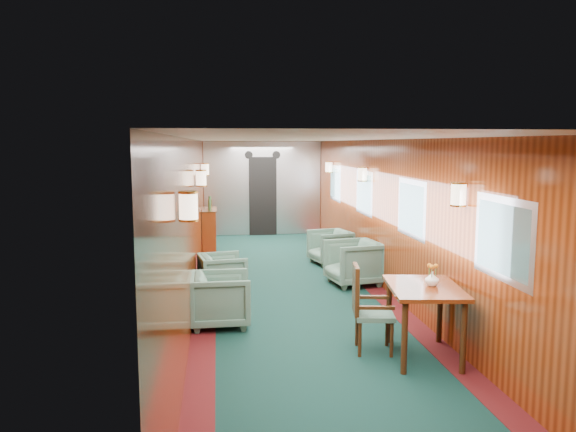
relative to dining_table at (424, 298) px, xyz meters
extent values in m
plane|color=black|center=(-1.07, 2.67, -0.67)|extent=(12.00, 12.00, 0.00)
cube|color=white|center=(-1.07, 2.67, 1.68)|extent=(3.00, 12.00, 0.10)
cube|color=white|center=(-1.07, 2.67, 1.69)|extent=(1.20, 12.00, 0.06)
cube|color=maroon|center=(-1.07, 8.67, 0.53)|extent=(3.00, 0.10, 2.40)
cube|color=maroon|center=(-1.07, -3.33, 0.53)|extent=(3.00, 0.10, 2.40)
cube|color=maroon|center=(-2.57, 2.67, 0.53)|extent=(0.10, 12.00, 2.40)
cube|color=maroon|center=(0.43, 2.67, 0.53)|extent=(0.10, 12.00, 2.40)
cube|color=#3D0C0E|center=(-2.42, 2.67, -0.67)|extent=(0.30, 12.00, 0.01)
cube|color=#3D0C0E|center=(0.28, 2.67, -0.67)|extent=(0.30, 12.00, 0.01)
cube|color=#B6B8BE|center=(-1.07, 8.59, 0.53)|extent=(2.98, 0.12, 2.38)
cube|color=black|center=(-1.07, 8.51, 0.33)|extent=(0.70, 0.06, 2.00)
cylinder|color=black|center=(-1.42, 8.52, 1.38)|extent=(0.20, 0.04, 0.20)
cylinder|color=black|center=(-0.72, 8.52, 1.38)|extent=(0.20, 0.04, 0.20)
cube|color=#A6A7AC|center=(0.42, -0.83, 0.78)|extent=(0.02, 1.10, 0.80)
cube|color=slate|center=(0.42, -0.83, 0.78)|extent=(0.01, 0.96, 0.66)
cube|color=#A6A7AC|center=(0.42, 1.67, 0.78)|extent=(0.02, 1.10, 0.80)
cube|color=slate|center=(0.42, 1.67, 0.78)|extent=(0.01, 0.96, 0.66)
cube|color=#A6A7AC|center=(0.42, 4.17, 0.78)|extent=(0.02, 1.10, 0.80)
cube|color=slate|center=(0.42, 4.17, 0.78)|extent=(0.01, 0.96, 0.66)
cube|color=#A6A7AC|center=(0.42, 6.67, 0.78)|extent=(0.02, 1.10, 0.80)
cube|color=slate|center=(0.42, 6.67, 0.78)|extent=(0.01, 0.96, 0.66)
cylinder|color=#FFE7C6|center=(-2.47, -0.83, 1.13)|extent=(0.16, 0.16, 0.24)
cylinder|color=#B89134|center=(-2.47, -0.83, 1.01)|extent=(0.17, 0.17, 0.02)
cylinder|color=#FFE7C6|center=(0.33, -0.03, 1.13)|extent=(0.16, 0.16, 0.24)
cylinder|color=#B89134|center=(0.33, -0.03, 1.01)|extent=(0.17, 0.17, 0.02)
cylinder|color=#FFE7C6|center=(-2.47, 3.17, 1.13)|extent=(0.16, 0.16, 0.24)
cylinder|color=#B89134|center=(-2.47, 3.17, 1.01)|extent=(0.17, 0.17, 0.02)
cylinder|color=#FFE7C6|center=(0.33, 3.97, 1.13)|extent=(0.16, 0.16, 0.24)
cylinder|color=#B89134|center=(0.33, 3.97, 1.01)|extent=(0.17, 0.17, 0.02)
cylinder|color=#FFE7C6|center=(-2.47, 6.17, 1.13)|extent=(0.16, 0.16, 0.24)
cylinder|color=#B89134|center=(-2.47, 6.17, 1.01)|extent=(0.17, 0.17, 0.02)
cylinder|color=#FFE7C6|center=(0.33, 6.97, 1.13)|extent=(0.16, 0.16, 0.24)
cylinder|color=#B89134|center=(0.33, 6.97, 1.01)|extent=(0.17, 0.17, 0.02)
cube|color=maroon|center=(0.00, 0.00, 0.11)|extent=(0.88, 1.16, 0.04)
cylinder|color=#3F220E|center=(-0.36, -0.42, -0.29)|extent=(0.06, 0.06, 0.76)
cylinder|color=#3F220E|center=(0.24, -0.49, -0.29)|extent=(0.06, 0.06, 0.76)
cylinder|color=#3F220E|center=(-0.24, 0.49, -0.29)|extent=(0.06, 0.06, 0.76)
cylinder|color=#3F220E|center=(0.36, 0.42, -0.29)|extent=(0.06, 0.06, 0.76)
cube|color=#1D443B|center=(-0.49, 0.24, -0.25)|extent=(0.48, 0.48, 0.06)
cube|color=#3F220E|center=(-0.70, 0.27, 0.04)|extent=(0.10, 0.39, 0.55)
cube|color=#1D443B|center=(-0.67, 0.27, -0.01)|extent=(0.06, 0.29, 0.33)
cube|color=#3F220E|center=(-0.52, 0.03, -0.10)|extent=(0.39, 0.10, 0.04)
cube|color=#3F220E|center=(-0.46, 0.45, -0.10)|extent=(0.39, 0.10, 0.04)
cylinder|color=#3F220E|center=(-0.69, 0.09, -0.47)|extent=(0.04, 0.04, 0.39)
cylinder|color=#3F220E|center=(-0.34, 0.04, -0.47)|extent=(0.04, 0.04, 0.39)
cylinder|color=#3F220E|center=(-0.63, 0.44, -0.47)|extent=(0.04, 0.04, 0.39)
cylinder|color=#3F220E|center=(-0.29, 0.38, -0.47)|extent=(0.04, 0.04, 0.39)
cube|color=maroon|center=(-2.41, 6.74, -0.23)|extent=(0.29, 0.98, 0.88)
cube|color=#3F220E|center=(-2.40, 6.74, 0.21)|extent=(0.31, 1.00, 0.02)
cylinder|color=#224525|center=(-2.39, 6.49, 0.33)|extent=(0.07, 0.07, 0.22)
cylinder|color=#224525|center=(-2.39, 6.84, 0.36)|extent=(0.06, 0.06, 0.28)
cylinder|color=#B89134|center=(-2.39, 7.04, 0.31)|extent=(0.08, 0.08, 0.18)
imported|color=white|center=(0.08, 0.00, 0.21)|extent=(0.16, 0.16, 0.16)
imported|color=#1D443B|center=(-2.20, 1.38, -0.33)|extent=(0.77, 0.75, 0.69)
imported|color=#1D443B|center=(-2.16, 2.92, -0.36)|extent=(0.81, 0.79, 0.63)
imported|color=#1D443B|center=(0.01, 3.23, -0.30)|extent=(0.94, 0.92, 0.74)
imported|color=#1D443B|center=(-0.05, 4.90, -0.34)|extent=(0.88, 0.86, 0.66)
camera|label=1|loc=(-2.22, -5.70, 1.67)|focal=35.00mm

